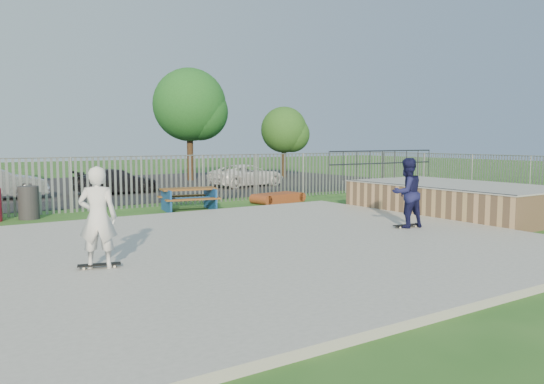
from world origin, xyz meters
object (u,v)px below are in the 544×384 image
funbox (278,198)px  tree_mid (189,105)px  car_white (247,175)px  skater_white (98,217)px  car_dark (117,181)px  picnic_table (189,199)px  skater_navy (407,193)px  trash_bin_grey (29,203)px  tree_right (284,130)px

funbox → tree_mid: size_ratio=0.29×
car_white → skater_white: skater_white is taller
skater_white → tree_mid: bearing=-93.0°
car_dark → skater_white: (-5.06, -15.42, 0.51)m
skater_white → car_white: bearing=-103.2°
picnic_table → skater_navy: 8.40m
skater_navy → picnic_table: bearing=-61.0°
car_white → car_dark: bearing=82.3°
picnic_table → tree_mid: tree_mid is taller
skater_white → funbox: bearing=-114.2°
skater_navy → trash_bin_grey: bearing=-38.8°
trash_bin_grey → tree_right: bearing=32.5°
car_dark → tree_right: bearing=-74.7°
car_white → skater_white: size_ratio=2.27×
trash_bin_grey → tree_mid: 17.84m
skater_white → car_dark: bearing=-82.5°
trash_bin_grey → car_dark: bearing=53.2°
picnic_table → tree_right: size_ratio=0.45×
car_dark → skater_white: bearing=156.4°
tree_mid → tree_right: size_ratio=1.46×
car_white → tree_mid: 7.43m
skater_navy → funbox: bearing=-90.6°
car_dark → skater_white: size_ratio=2.12×
funbox → skater_navy: (-1.05, -8.04, 0.94)m
tree_mid → skater_navy: tree_mid is taller
trash_bin_grey → skater_navy: size_ratio=0.56×
tree_right → trash_bin_grey: bearing=-147.5°
car_white → tree_right: (5.96, 4.98, 2.69)m
picnic_table → funbox: size_ratio=1.07×
tree_mid → skater_navy: bearing=-98.4°
car_dark → car_white: (7.42, 0.08, 0.02)m
picnic_table → car_white: 10.41m
tree_mid → car_white: bearing=-83.3°
picnic_table → skater_white: bearing=-114.8°
trash_bin_grey → skater_white: bearing=-90.7°
car_white → tree_right: 8.22m
car_white → skater_navy: size_ratio=2.27×
car_white → tree_mid: tree_mid is taller
skater_navy → car_dark: bearing=-70.2°
funbox → car_white: 7.90m
picnic_table → trash_bin_grey: trash_bin_grey is taller
car_white → tree_mid: bearing=-1.6°
picnic_table → tree_mid: (6.34, 13.72, 4.45)m
car_dark → picnic_table: bearing=177.3°
car_white → tree_mid: size_ratio=0.62×
tree_right → car_dark: bearing=-159.3°
funbox → tree_mid: 14.37m
funbox → trash_bin_grey: (-9.54, 0.64, 0.35)m
trash_bin_grey → skater_navy: 12.16m
picnic_table → skater_white: 9.56m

